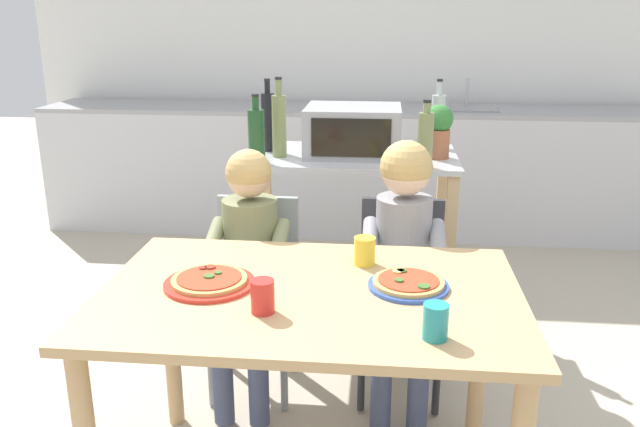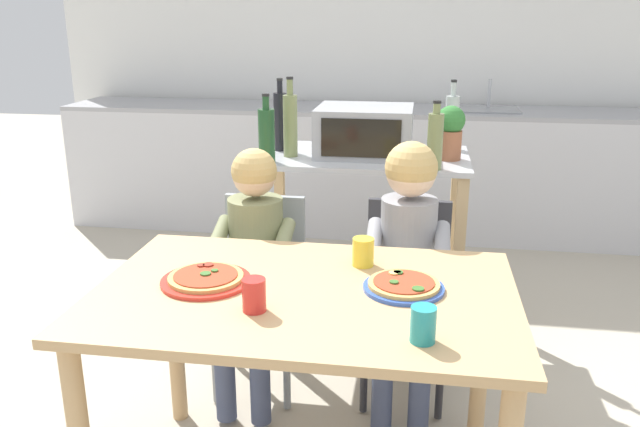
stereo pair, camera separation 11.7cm
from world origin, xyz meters
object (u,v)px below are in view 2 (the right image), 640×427
Objects in this scene: potted_herb_plant at (450,130)px; drinking_cup_teal at (423,324)px; kitchen_island_cart at (361,214)px; bottle_slim_sauce at (280,120)px; dining_chair_right at (406,286)px; dining_chair_left at (261,279)px; child_in_grey_shirt at (408,245)px; bottle_brown_beer at (290,124)px; child_in_olive_shirt at (253,249)px; pizza_plate_red_rimmed at (206,279)px; drinking_cup_yellow at (363,252)px; dining_table at (305,322)px; bottle_tall_green_wine at (435,140)px; bottle_squat_spirits at (267,134)px; drinking_cup_red at (254,295)px; toaster_oven at (365,131)px; pizza_plate_blue_rimmed at (404,286)px; bottle_clear_vinegar at (452,121)px.

drinking_cup_teal is at bearing -94.00° from potted_herb_plant.
bottle_slim_sauce is (-0.41, 0.04, 0.45)m from kitchen_island_cart.
dining_chair_right is at bearing -66.79° from kitchen_island_cart.
dining_chair_left is 0.65m from child_in_grey_shirt.
bottle_brown_beer is 0.75m from child_in_olive_shirt.
pizza_plate_red_rimmed is 0.52m from drinking_cup_yellow.
bottle_tall_green_wine is at bearing 69.42° from dining_table.
dining_chair_right is at bearing -43.30° from bottle_slim_sauce.
bottle_squat_spirits is 0.85m from potted_herb_plant.
bottle_squat_spirits is 1.18m from dining_table.
dining_chair_left is 0.75× the size of child_in_grey_shirt.
child_in_grey_shirt is (-0.16, -0.65, -0.34)m from potted_herb_plant.
drinking_cup_red is at bearing -125.36° from dining_table.
dining_chair_right reaches higher than pizza_plate_red_rimmed.
toaster_oven is at bearing 87.37° from dining_table.
drinking_cup_yellow is at bearing -106.62° from potted_herb_plant.
drinking_cup_red is (-0.41, -0.21, 0.04)m from pizza_plate_blue_rimmed.
kitchen_island_cart is at bearing 109.66° from child_in_grey_shirt.
bottle_brown_beer is 0.36× the size of child_in_olive_shirt.
bottle_tall_green_wine is 0.37× the size of dining_chair_left.
bottle_tall_green_wine is 0.56m from child_in_grey_shirt.
toaster_oven is 1.28× the size of bottle_slim_sauce.
pizza_plate_red_rimmed is at bearing -154.83° from drinking_cup_yellow.
bottle_clear_vinegar is 1.71m from pizza_plate_red_rimmed.
dining_table is (-0.46, -1.25, -0.39)m from potted_herb_plant.
bottle_slim_sauce is at bearing 174.27° from potted_herb_plant.
bottle_clear_vinegar is 1.26m from dining_chair_left.
bottle_clear_vinegar is 3.58× the size of drinking_cup_teal.
dining_chair_right is (0.24, -0.59, -0.54)m from toaster_oven.
child_in_grey_shirt reaches higher than pizza_plate_blue_rimmed.
potted_herb_plant is at bearing 12.81° from bottle_squat_spirits.
bottle_clear_vinegar is at bearing 62.09° from pizza_plate_red_rimmed.
pizza_plate_blue_rimmed is (0.24, -1.25, -0.25)m from toaster_oven.
potted_herb_plant is 0.75m from child_in_grey_shirt.
potted_herb_plant is 1.49m from pizza_plate_red_rimmed.
dining_table is 0.47m from drinking_cup_teal.
child_in_olive_shirt is (-0.36, -0.72, 0.06)m from kitchen_island_cart.
pizza_plate_blue_rimmed is 2.61× the size of drinking_cup_yellow.
bottle_slim_sauce is at bearing 105.21° from dining_table.
potted_herb_plant is (0.40, -0.05, 0.02)m from toaster_oven.
drinking_cup_yellow is (-0.20, 0.49, -0.00)m from drinking_cup_teal.
potted_herb_plant is (0.82, -0.08, -0.01)m from bottle_slim_sauce.
drinking_cup_red is at bearing -112.22° from potted_herb_plant.
drinking_cup_yellow is (0.10, -1.07, -0.21)m from toaster_oven.
dining_chair_right is 1.01m from drinking_cup_red.
bottle_brown_beer reaches higher than drinking_cup_yellow.
toaster_oven is 1.48m from drinking_cup_red.
potted_herb_plant is 2.66× the size of drinking_cup_yellow.
toaster_oven is 0.42m from bottle_slim_sauce.
child_in_olive_shirt reaches higher than dining_chair_left.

